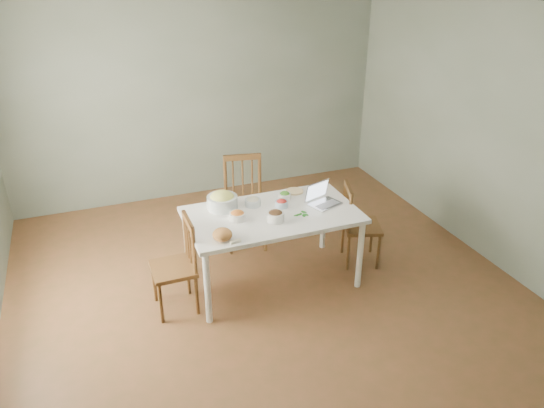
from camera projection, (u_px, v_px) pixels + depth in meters
name	position (u px, v px, depth m)	size (l,w,h in m)	color
floor	(265.00, 287.00, 5.30)	(5.00, 5.00, 0.00)	brown
ceiling	(263.00, 7.00, 4.09)	(5.00, 5.00, 0.00)	white
wall_back	(199.00, 98.00, 6.79)	(5.00, 0.00, 2.70)	#5B6656
wall_front	(435.00, 339.00, 2.61)	(5.00, 0.00, 2.70)	#5B6656
wall_right	(484.00, 133.00, 5.50)	(0.00, 5.00, 2.70)	#5B6656
dining_table	(272.00, 248.00, 5.23)	(1.68, 0.95, 0.79)	white
chair_far	(245.00, 204.00, 5.84)	(0.46, 0.44, 1.04)	#3E2414
chair_left	(173.00, 266.00, 4.79)	(0.41, 0.39, 0.93)	#3E2414
chair_right	(362.00, 224.00, 5.55)	(0.40, 0.38, 0.91)	#3E2414
bread_boule	(222.00, 235.00, 4.56)	(0.18, 0.18, 0.12)	#A26433
butter_stick	(235.00, 241.00, 4.54)	(0.10, 0.03, 0.03)	#F2E9C9
bowl_squash	(222.00, 200.00, 5.12)	(0.30, 0.30, 0.18)	#CFD468
bowl_carrot	(237.00, 215.00, 4.92)	(0.16, 0.16, 0.09)	orange
bowl_onion	(253.00, 202.00, 5.19)	(0.16, 0.16, 0.09)	beige
bowl_mushroom	(275.00, 216.00, 4.89)	(0.17, 0.17, 0.11)	#382118
bowl_redpep	(282.00, 203.00, 5.16)	(0.13, 0.13, 0.08)	#B52D22
bowl_broccoli	(285.00, 195.00, 5.33)	(0.13, 0.13, 0.08)	#2C6323
flatbread	(295.00, 191.00, 5.49)	(0.18, 0.18, 0.02)	#DCC188
basil_bunch	(301.00, 214.00, 5.02)	(0.17, 0.17, 0.02)	#0A5F10
laptop	(326.00, 195.00, 5.18)	(0.30, 0.25, 0.21)	silver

